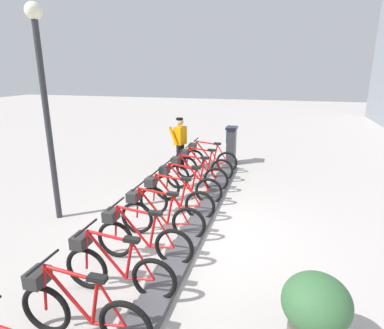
% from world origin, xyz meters
% --- Properties ---
extents(ground_plane, '(60.00, 60.00, 0.00)m').
position_xyz_m(ground_plane, '(0.00, 0.00, 0.00)').
color(ground_plane, '#AFA7A2').
extents(dock_rail_base, '(0.44, 9.51, 0.10)m').
position_xyz_m(dock_rail_base, '(0.00, 0.00, 0.05)').
color(dock_rail_base, '#47474C').
rests_on(dock_rail_base, ground).
extents(payment_kiosk, '(0.36, 0.52, 1.28)m').
position_xyz_m(payment_kiosk, '(0.05, -5.19, 0.67)').
color(payment_kiosk, '#38383D').
rests_on(payment_kiosk, ground).
extents(bike_docked_0, '(1.72, 0.54, 1.02)m').
position_xyz_m(bike_docked_0, '(0.63, -4.16, 0.43)').
color(bike_docked_0, black).
rests_on(bike_docked_0, ground).
extents(bike_docked_1, '(1.72, 0.54, 1.02)m').
position_xyz_m(bike_docked_1, '(0.63, -3.28, 0.43)').
color(bike_docked_1, black).
rests_on(bike_docked_1, ground).
extents(bike_docked_2, '(1.72, 0.54, 1.02)m').
position_xyz_m(bike_docked_2, '(0.63, -2.41, 0.43)').
color(bike_docked_2, black).
rests_on(bike_docked_2, ground).
extents(bike_docked_3, '(1.72, 0.54, 1.02)m').
position_xyz_m(bike_docked_3, '(0.63, -1.54, 0.43)').
color(bike_docked_3, black).
rests_on(bike_docked_3, ground).
extents(bike_docked_4, '(1.72, 0.54, 1.02)m').
position_xyz_m(bike_docked_4, '(0.63, -0.67, 0.43)').
color(bike_docked_4, black).
rests_on(bike_docked_4, ground).
extents(bike_docked_5, '(1.72, 0.54, 1.02)m').
position_xyz_m(bike_docked_5, '(0.63, 0.20, 0.43)').
color(bike_docked_5, black).
rests_on(bike_docked_5, ground).
extents(bike_docked_6, '(1.72, 0.54, 1.02)m').
position_xyz_m(bike_docked_6, '(0.63, 1.07, 0.43)').
color(bike_docked_6, black).
rests_on(bike_docked_6, ground).
extents(bike_docked_7, '(1.72, 0.54, 1.02)m').
position_xyz_m(bike_docked_7, '(0.63, 1.94, 0.43)').
color(bike_docked_7, black).
rests_on(bike_docked_7, ground).
extents(bike_docked_8, '(1.72, 0.54, 1.02)m').
position_xyz_m(bike_docked_8, '(0.63, 2.81, 0.43)').
color(bike_docked_8, black).
rests_on(bike_docked_8, ground).
extents(worker_near_rack, '(0.56, 0.68, 1.66)m').
position_xyz_m(worker_near_rack, '(1.55, -4.17, 0.91)').
color(worker_near_rack, white).
rests_on(worker_near_rack, ground).
extents(lamp_post, '(0.32, 0.32, 4.32)m').
position_xyz_m(lamp_post, '(3.04, -0.01, 2.79)').
color(lamp_post, '#2D2D33').
rests_on(lamp_post, ground).
extents(planter_bush, '(0.76, 0.76, 0.97)m').
position_xyz_m(planter_bush, '(-2.02, 2.25, 0.54)').
color(planter_bush, '#59544C').
rests_on(planter_bush, ground).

